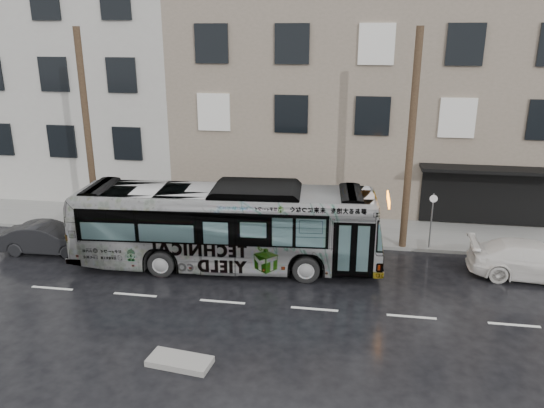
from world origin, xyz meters
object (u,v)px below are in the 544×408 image
Objects in this scene: utility_pole_front at (411,143)px; utility_pole_rear at (88,133)px; dark_sedan at (48,238)px; bus at (226,226)px; white_sedan at (534,260)px; sign_post at (431,221)px.

utility_pole_rear is at bearing 180.00° from utility_pole_front.
utility_pole_rear is at bearing -19.90° from dark_sedan.
utility_pole_front is 8.15m from bus.
white_sedan is 1.24× the size of dark_sedan.
bus is at bearing -93.82° from dark_sedan.
white_sedan is at bearing -91.17° from dark_sedan.
dark_sedan is (-14.82, -2.74, -4.01)m from utility_pole_front.
sign_post is (15.10, 0.00, -3.30)m from utility_pole_rear.
utility_pole_front reaches higher than sign_post.
white_sedan is 19.52m from dark_sedan.
dark_sedan is (-19.51, -0.72, -0.06)m from white_sedan.
sign_post is at bearing -75.05° from bus.
bus is (-7.05, -2.81, -2.97)m from utility_pole_front.
dark_sedan is (-0.82, -2.74, -4.01)m from utility_pole_rear.
utility_pole_rear is 0.75× the size of bus.
utility_pole_rear is 2.32× the size of dark_sedan.
sign_post is 0.50× the size of white_sedan.
utility_pole_front is 6.46m from white_sedan.
utility_pole_rear is at bearing 180.00° from sign_post.
sign_post is at bearing 0.00° from utility_pole_rear.
sign_post is at bearing 0.00° from utility_pole_front.
utility_pole_front is at bearing 180.00° from sign_post.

